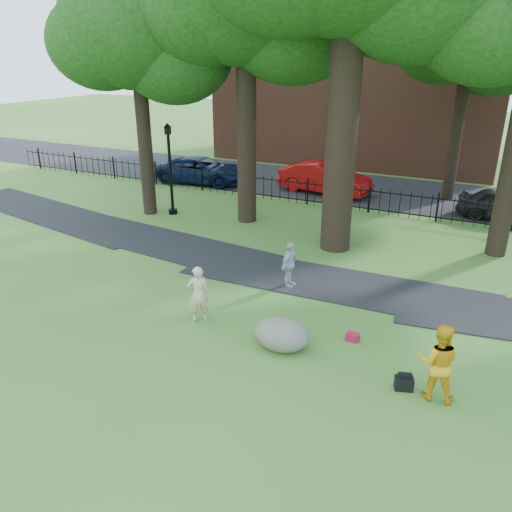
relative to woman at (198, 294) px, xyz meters
The scene contains 16 objects.
ground 1.85m from the woman, ahead, with size 120.00×120.00×0.00m, color #2E6724.
footpath 4.76m from the woman, 55.42° to the left, with size 36.00×2.60×0.03m, color black.
street 16.06m from the woman, 84.06° to the left, with size 80.00×7.00×0.02m, color black.
iron_fence 12.07m from the woman, 82.10° to the left, with size 44.00×0.04×1.20m.
brick_building 24.63m from the woman, 95.58° to the left, with size 18.00×8.00×12.00m, color brown.
tree_row 11.34m from the woman, 75.41° to the left, with size 26.82×7.96×12.42m.
woman is the anchor object (origin of this frame).
man 6.34m from the woman, ahead, with size 0.86×0.67×1.77m, color orange.
pedestrian 3.38m from the woman, 65.63° to the left, with size 0.86×0.36×1.47m, color #AAAAAF.
boulder 2.62m from the woman, ahead, with size 1.41×1.06×0.82m, color slate.
lamppost 10.14m from the woman, 129.02° to the left, with size 0.40×0.40×4.07m.
backpack 5.75m from the woman, ahead, with size 0.40×0.25×0.30m, color black.
red_bag 4.25m from the woman, 11.34° to the left, with size 0.32×0.20×0.22m, color maroon.
red_sedan 14.40m from the woman, 95.14° to the left, with size 1.69×4.83×1.59m, color #AB0D0D.
navy_van 15.78m from the woman, 121.47° to the left, with size 2.34×5.08×1.41m, color #0B1839.
grey_car 15.33m from the woman, 61.41° to the left, with size 1.61×4.01×1.37m, color black.
Camera 1 is at (5.10, -10.15, 6.91)m, focal length 35.00 mm.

